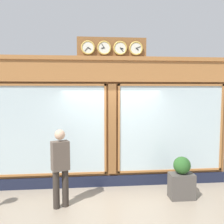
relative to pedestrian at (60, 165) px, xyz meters
name	(u,v)px	position (x,y,z in m)	size (l,w,h in m)	color
shop_facade	(112,121)	(-1.21, -1.21, 0.76)	(6.26, 0.42, 3.83)	brown
pedestrian	(60,165)	(0.00, 0.00, 0.00)	(0.42, 0.34, 1.69)	#312A24
planter_box	(181,186)	(-2.74, -0.18, -0.64)	(0.56, 0.36, 0.59)	#4C4742
planter_shrub	(182,165)	(-2.74, -0.18, -0.15)	(0.40, 0.40, 0.40)	#285623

